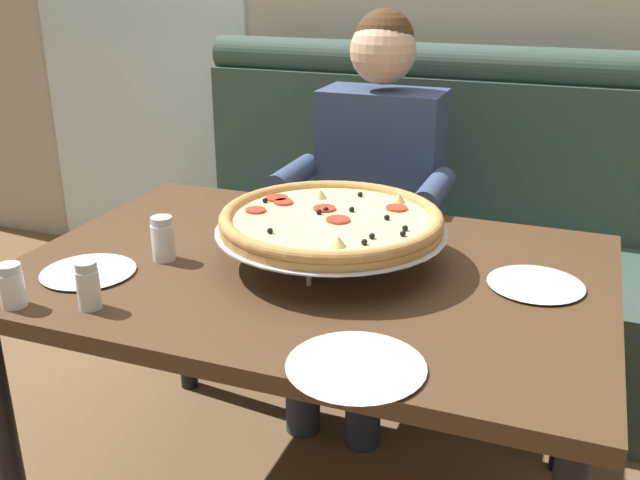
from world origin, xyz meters
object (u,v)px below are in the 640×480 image
object	(u,v)px
diner_main	(371,190)
shaker_pepper_flakes	(12,289)
shaker_parmesan	(89,289)
shaker_oregano	(163,242)
plate_far_side	(536,282)
patio_chair	(228,132)
pizza	(331,221)
dining_table	(311,295)
plate_near_right	(356,363)
plate_near_left	(88,269)
booth_bench	(404,252)

from	to	relation	value
diner_main	shaker_pepper_flakes	world-z (taller)	diner_main
diner_main	shaker_parmesan	size ratio (longest dim) A/B	12.17
shaker_oregano	plate_far_side	world-z (taller)	shaker_oregano
patio_chair	shaker_oregano	bearing A→B (deg)	-65.99
pizza	shaker_parmesan	size ratio (longest dim) A/B	5.31
dining_table	plate_near_right	size ratio (longest dim) A/B	5.46
plate_near_left	pizza	bearing A→B (deg)	28.01
shaker_oregano	plate_far_side	bearing A→B (deg)	10.61
shaker_parmesan	plate_far_side	xyz separation A→B (m)	(0.87, 0.44, -0.03)
pizza	shaker_oregano	distance (m)	0.41
diner_main	plate_near_right	distance (m)	1.13
dining_table	plate_far_side	xyz separation A→B (m)	(0.51, 0.07, 0.09)
plate_near_right	pizza	bearing A→B (deg)	115.18
dining_table	plate_near_left	xyz separation A→B (m)	(-0.47, -0.23, 0.09)
shaker_parmesan	diner_main	bearing A→B (deg)	74.22
pizza	shaker_pepper_flakes	distance (m)	0.72
booth_bench	plate_near_left	size ratio (longest dim) A/B	7.95
booth_bench	plate_far_side	xyz separation A→B (m)	(0.51, -0.88, 0.34)
diner_main	patio_chair	bearing A→B (deg)	132.78
booth_bench	plate_far_side	bearing A→B (deg)	-59.55
dining_table	diner_main	bearing A→B (deg)	94.75
plate_far_side	patio_chair	distance (m)	2.66
pizza	plate_near_right	distance (m)	0.50
patio_chair	booth_bench	bearing A→B (deg)	-39.57
dining_table	plate_far_side	world-z (taller)	plate_far_side
shaker_pepper_flakes	plate_far_side	world-z (taller)	shaker_pepper_flakes
shaker_oregano	plate_near_left	xyz separation A→B (m)	(-0.12, -0.14, -0.04)
shaker_pepper_flakes	shaker_parmesan	bearing A→B (deg)	17.70
booth_bench	shaker_parmesan	world-z (taller)	booth_bench
shaker_pepper_flakes	pizza	bearing A→B (deg)	40.42
dining_table	pizza	world-z (taller)	pizza
shaker_parmesan	plate_far_side	size ratio (longest dim) A/B	0.48
dining_table	plate_far_side	size ratio (longest dim) A/B	6.46
booth_bench	shaker_oregano	xyz separation A→B (m)	(-0.35, -1.04, 0.37)
booth_bench	dining_table	world-z (taller)	booth_bench
diner_main	plate_far_side	distance (m)	0.84
patio_chair	dining_table	bearing A→B (deg)	-57.38
diner_main	shaker_pepper_flakes	bearing A→B (deg)	-112.39
booth_bench	patio_chair	xyz separation A→B (m)	(-1.29, 1.06, 0.13)
diner_main	shaker_oregano	size ratio (longest dim) A/B	11.56
shaker_parmesan	plate_near_right	bearing A→B (deg)	-2.99
booth_bench	patio_chair	world-z (taller)	booth_bench
plate_far_side	booth_bench	bearing A→B (deg)	120.45
dining_table	shaker_pepper_flakes	world-z (taller)	shaker_pepper_flakes
booth_bench	shaker_pepper_flakes	world-z (taller)	booth_bench
shaker_oregano	plate_near_left	world-z (taller)	shaker_oregano
shaker_pepper_flakes	plate_near_right	xyz separation A→B (m)	(0.76, 0.02, -0.03)
booth_bench	shaker_pepper_flakes	distance (m)	1.51
dining_table	plate_far_side	distance (m)	0.53
plate_near_right	patio_chair	bearing A→B (deg)	122.39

